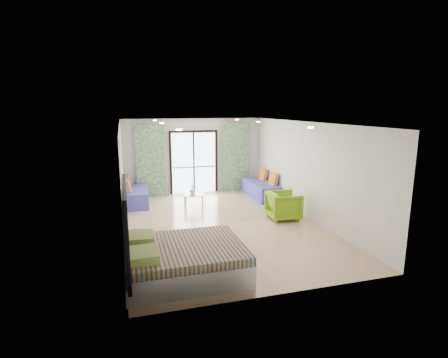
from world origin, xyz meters
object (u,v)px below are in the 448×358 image
object	(u,v)px
daybed_left	(136,195)
bed	(183,260)
armchair	(284,204)
coffee_table	(194,195)
daybed_right	(261,189)

from	to	relation	value
daybed_left	bed	bearing A→B (deg)	-81.05
daybed_left	armchair	size ratio (longest dim) A/B	2.17
daybed_left	coffee_table	bearing A→B (deg)	-24.07
bed	daybed_right	bearing A→B (deg)	54.31
armchair	daybed_left	bearing A→B (deg)	58.34
daybed_left	coffee_table	world-z (taller)	daybed_left
coffee_table	armchair	bearing A→B (deg)	-41.66
daybed_right	bed	bearing A→B (deg)	-126.12
daybed_right	armchair	size ratio (longest dim) A/B	2.23
armchair	bed	bearing A→B (deg)	131.99
armchair	daybed_right	bearing A→B (deg)	-3.66
bed	daybed_right	distance (m)	6.16
bed	armchair	distance (m)	4.17
daybed_left	daybed_right	size ratio (longest dim) A/B	0.97
bed	armchair	world-z (taller)	armchair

